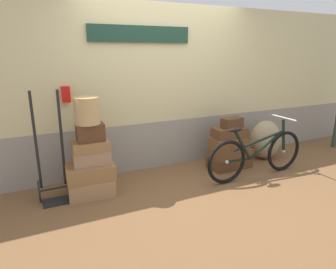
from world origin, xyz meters
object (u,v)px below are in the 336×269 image
(suitcase_1, at_px, (90,172))
(suitcase_6, at_px, (231,153))
(suitcase_7, at_px, (229,144))
(suitcase_5, at_px, (229,162))
(suitcase_2, at_px, (91,156))
(burlap_sack, at_px, (265,140))
(suitcase_9, at_px, (232,123))
(suitcase_8, at_px, (229,132))
(suitcase_3, at_px, (90,145))
(wicker_basket, at_px, (87,111))
(suitcase_4, at_px, (90,132))
(suitcase_0, at_px, (92,186))
(luggage_trolley, at_px, (53,173))
(bicycle, at_px, (256,155))

(suitcase_1, distance_m, suitcase_6, 2.14)
(suitcase_6, distance_m, suitcase_7, 0.16)
(suitcase_5, xyz_separation_m, suitcase_7, (-0.03, -0.01, 0.30))
(suitcase_2, xyz_separation_m, burlap_sack, (2.89, 0.06, -0.17))
(suitcase_6, xyz_separation_m, suitcase_9, (0.00, 0.01, 0.47))
(suitcase_1, bearing_deg, suitcase_8, 2.65)
(suitcase_3, xyz_separation_m, suitcase_9, (2.12, -0.02, 0.07))
(suitcase_9, height_order, wicker_basket, wicker_basket)
(suitcase_2, xyz_separation_m, suitcase_4, (0.00, -0.02, 0.32))
(burlap_sack, bearing_deg, suitcase_4, -178.49)
(suitcase_4, bearing_deg, suitcase_2, 101.56)
(suitcase_6, distance_m, suitcase_9, 0.48)
(suitcase_3, distance_m, suitcase_7, 2.09)
(suitcase_7, bearing_deg, suitcase_1, 178.01)
(suitcase_4, xyz_separation_m, wicker_basket, (-0.02, -0.00, 0.27))
(suitcase_0, xyz_separation_m, suitcase_9, (2.14, -0.01, 0.61))
(suitcase_7, relative_size, wicker_basket, 1.73)
(suitcase_8, xyz_separation_m, burlap_sack, (0.81, 0.07, -0.24))
(luggage_trolley, bearing_deg, suitcase_1, -7.65)
(burlap_sack, bearing_deg, wicker_basket, -178.46)
(suitcase_0, xyz_separation_m, suitcase_4, (0.03, 0.00, 0.71))
(suitcase_2, xyz_separation_m, bicycle, (2.23, -0.48, -0.16))
(suitcase_7, bearing_deg, luggage_trolley, 176.77)
(suitcase_8, relative_size, suitcase_9, 1.59)
(luggage_trolley, bearing_deg, wicker_basket, -7.06)
(suitcase_2, distance_m, suitcase_5, 2.14)
(suitcase_3, bearing_deg, wicker_basket, -121.39)
(suitcase_3, xyz_separation_m, suitcase_7, (2.07, -0.04, -0.25))
(luggage_trolley, bearing_deg, suitcase_2, -4.32)
(suitcase_6, distance_m, bicycle, 0.46)
(suitcase_0, bearing_deg, suitcase_6, 6.27)
(suitcase_4, xyz_separation_m, luggage_trolley, (-0.47, 0.05, -0.47))
(suitcase_8, bearing_deg, wicker_basket, -174.67)
(luggage_trolley, bearing_deg, suitcase_5, -1.46)
(suitcase_2, bearing_deg, suitcase_0, -139.64)
(suitcase_1, bearing_deg, suitcase_7, 2.02)
(suitcase_2, bearing_deg, suitcase_6, 2.35)
(suitcase_5, relative_size, burlap_sack, 1.00)
(suitcase_0, relative_size, wicker_basket, 1.73)
(suitcase_6, xyz_separation_m, wicker_basket, (-2.13, 0.02, 0.84))
(suitcase_2, relative_size, suitcase_8, 0.88)
(suitcase_9, distance_m, bicycle, 0.60)
(suitcase_2, height_order, luggage_trolley, luggage_trolley)
(suitcase_4, distance_m, wicker_basket, 0.27)
(suitcase_5, height_order, bicycle, bicycle)
(suitcase_4, bearing_deg, suitcase_0, -175.74)
(suitcase_3, xyz_separation_m, wicker_basket, (-0.01, -0.02, 0.44))
(suitcase_6, relative_size, suitcase_8, 1.24)
(suitcase_5, distance_m, wicker_basket, 2.34)
(suitcase_0, xyz_separation_m, wicker_basket, (0.01, -0.00, 0.98))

